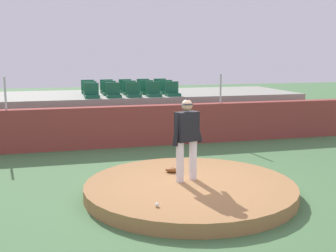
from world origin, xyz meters
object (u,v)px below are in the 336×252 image
at_px(stadium_chair_2, 133,92).
at_px(stadium_chair_5, 90,91).
at_px(stadium_chair_3, 153,92).
at_px(stadium_chair_10, 88,89).
at_px(stadium_chair_0, 92,93).
at_px(stadium_chair_14, 160,88).
at_px(stadium_chair_1, 113,93).
at_px(stadium_chair_13, 144,88).
at_px(stadium_chair_12, 126,88).
at_px(baseball, 157,205).
at_px(fielding_glove, 172,170).
at_px(stadium_chair_11, 107,89).
at_px(stadium_chair_8, 147,90).
at_px(stadium_chair_9, 166,89).
at_px(pitcher, 187,133).
at_px(stadium_chair_4, 172,91).
at_px(stadium_chair_6, 109,91).
at_px(stadium_chair_7, 130,90).

bearing_deg(stadium_chair_2, stadium_chair_5, -33.78).
bearing_deg(stadium_chair_2, stadium_chair_3, 178.23).
distance_m(stadium_chair_5, stadium_chair_10, 0.89).
xyz_separation_m(stadium_chair_0, stadium_chair_14, (2.81, 1.81, 0.00)).
bearing_deg(stadium_chair_1, stadium_chair_13, -128.04).
bearing_deg(stadium_chair_5, stadium_chair_12, -148.83).
height_order(baseball, stadium_chair_3, stadium_chair_3).
relative_size(fielding_glove, stadium_chair_11, 0.60).
bearing_deg(stadium_chair_10, stadium_chair_11, 178.89).
xyz_separation_m(stadium_chair_5, stadium_chair_8, (2.07, -0.01, 0.00)).
distance_m(stadium_chair_8, stadium_chair_11, 1.63).
bearing_deg(stadium_chair_13, stadium_chair_9, 126.90).
bearing_deg(stadium_chair_1, stadium_chair_2, -179.78).
relative_size(pitcher, stadium_chair_11, 3.47).
distance_m(stadium_chair_4, stadium_chair_14, 1.81).
relative_size(fielding_glove, stadium_chair_6, 0.60).
bearing_deg(stadium_chair_9, stadium_chair_1, 23.44).
distance_m(pitcher, stadium_chair_14, 8.12).
distance_m(stadium_chair_6, stadium_chair_12, 1.12).
bearing_deg(stadium_chair_4, stadium_chair_8, -52.47).
bearing_deg(stadium_chair_10, stadium_chair_8, 156.62).
bearing_deg(baseball, stadium_chair_4, 72.58).
height_order(pitcher, stadium_chair_4, pitcher).
xyz_separation_m(fielding_glove, stadium_chair_11, (-0.54, 7.30, 1.26)).
xyz_separation_m(stadium_chair_1, stadium_chair_2, (0.68, 0.00, 0.00)).
relative_size(stadium_chair_1, stadium_chair_14, 1.00).
relative_size(stadium_chair_3, stadium_chair_8, 1.00).
bearing_deg(stadium_chair_11, stadium_chair_14, -179.53).
distance_m(stadium_chair_6, stadium_chair_10, 1.12).
height_order(stadium_chair_0, stadium_chair_5, same).
bearing_deg(stadium_chair_4, stadium_chair_9, -91.25).
bearing_deg(pitcher, stadium_chair_7, 70.17).
bearing_deg(stadium_chair_5, stadium_chair_2, 146.22).
bearing_deg(stadium_chair_5, stadium_chair_9, 179.53).
distance_m(stadium_chair_6, stadium_chair_14, 2.29).
relative_size(fielding_glove, stadium_chair_5, 0.60).
bearing_deg(stadium_chair_2, stadium_chair_4, -179.86).
distance_m(stadium_chair_7, stadium_chair_8, 0.66).
bearing_deg(pitcher, stadium_chair_4, 57.70).
relative_size(stadium_chair_1, stadium_chair_6, 1.00).
distance_m(baseball, stadium_chair_13, 9.59).
xyz_separation_m(stadium_chair_2, stadium_chair_13, (0.73, 1.80, 0.00)).
distance_m(pitcher, stadium_chair_0, 6.34).
bearing_deg(stadium_chair_14, pitcher, 79.89).
xyz_separation_m(stadium_chair_6, stadium_chair_8, (1.39, -0.01, 0.00)).
relative_size(baseball, stadium_chair_13, 0.15).
xyz_separation_m(fielding_glove, stadium_chair_4, (1.54, 5.50, 1.26)).
bearing_deg(stadium_chair_13, stadium_chair_12, 2.01).
xyz_separation_m(stadium_chair_5, stadium_chair_14, (2.79, 0.89, 0.00)).
bearing_deg(stadium_chair_12, stadium_chair_4, 127.56).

